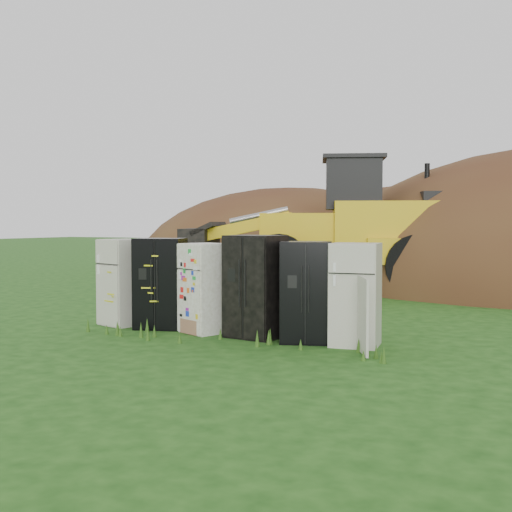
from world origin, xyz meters
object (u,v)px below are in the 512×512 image
at_px(fridge_leftmost, 123,282).
at_px(fridge_dark_mid, 255,286).
at_px(fridge_sticker, 205,288).
at_px(wheel_loader, 319,224).
at_px(fridge_black_side, 160,283).
at_px(fridge_black_right, 306,292).
at_px(fridge_open_door, 355,295).

distance_m(fridge_leftmost, fridge_dark_mid, 3.00).
xyz_separation_m(fridge_sticker, fridge_dark_mid, (1.07, 0.01, 0.08)).
relative_size(fridge_leftmost, wheel_loader, 0.21).
height_order(fridge_leftmost, fridge_dark_mid, fridge_dark_mid).
height_order(fridge_leftmost, fridge_black_side, fridge_black_side).
height_order(fridge_black_side, wheel_loader, wheel_loader).
distance_m(fridge_black_side, fridge_sticker, 1.04).
bearing_deg(fridge_sticker, fridge_black_right, 21.98).
bearing_deg(fridge_dark_mid, fridge_sticker, -173.27).
relative_size(fridge_dark_mid, fridge_black_right, 1.06).
relative_size(fridge_black_side, fridge_black_right, 1.01).
xyz_separation_m(fridge_black_side, fridge_sticker, (1.04, -0.05, -0.04)).
relative_size(fridge_leftmost, fridge_open_door, 1.01).
bearing_deg(wheel_loader, fridge_open_door, -85.88).
relative_size(fridge_black_right, fridge_open_door, 1.01).
bearing_deg(fridge_black_right, fridge_leftmost, 159.32).
height_order(fridge_black_right, wheel_loader, wheel_loader).
xyz_separation_m(fridge_black_side, fridge_black_right, (3.09, -0.06, -0.01)).
bearing_deg(fridge_black_side, wheel_loader, 69.25).
xyz_separation_m(fridge_sticker, wheel_loader, (-0.74, 7.71, 1.17)).
relative_size(fridge_leftmost, fridge_dark_mid, 0.94).
bearing_deg(fridge_black_right, fridge_open_door, -16.31).
bearing_deg(fridge_black_side, fridge_leftmost, 162.01).
bearing_deg(fridge_sticker, fridge_dark_mid, 22.66).
xyz_separation_m(fridge_black_right, wheel_loader, (-2.80, 7.72, 1.14)).
relative_size(fridge_black_side, fridge_sticker, 1.05).
distance_m(fridge_leftmost, fridge_open_door, 4.86).
distance_m(fridge_dark_mid, fridge_black_right, 0.99).
bearing_deg(fridge_leftmost, fridge_black_right, 15.19).
height_order(fridge_leftmost, fridge_black_right, fridge_black_right).
bearing_deg(fridge_sticker, fridge_open_door, 23.15).
bearing_deg(fridge_dark_mid, fridge_leftmost, -174.25).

